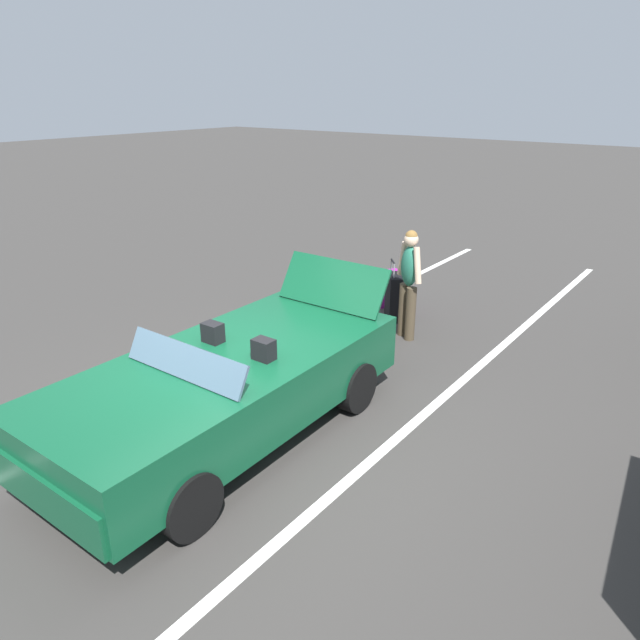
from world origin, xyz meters
The scene contains 8 objects.
ground_plane centered at (0.00, 0.00, 0.00)m, with size 80.00×80.00×0.00m, color #383533.
lot_line_near centered at (0.00, -1.20, 0.00)m, with size 18.00×0.12×0.01m, color silver.
lot_line_mid centered at (0.00, 1.50, 0.00)m, with size 18.00×0.12×0.01m, color silver.
convertible_car centered at (0.20, 0.00, 0.59)m, with size 4.25×1.90×1.50m.
suitcase_large_black centered at (-4.11, -0.33, 0.37)m, with size 0.55×0.53×0.99m.
suitcase_medium_bright centered at (-4.57, -0.76, 0.31)m, with size 0.47×0.40×0.62m.
suitcase_small_carryon centered at (-2.89, -0.44, 0.25)m, with size 0.30×0.38×0.71m.
traveler_person centered at (-3.53, 0.19, 0.93)m, with size 0.37×0.57×1.65m.
Camera 1 is at (3.69, 4.08, 3.52)m, focal length 32.49 mm.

